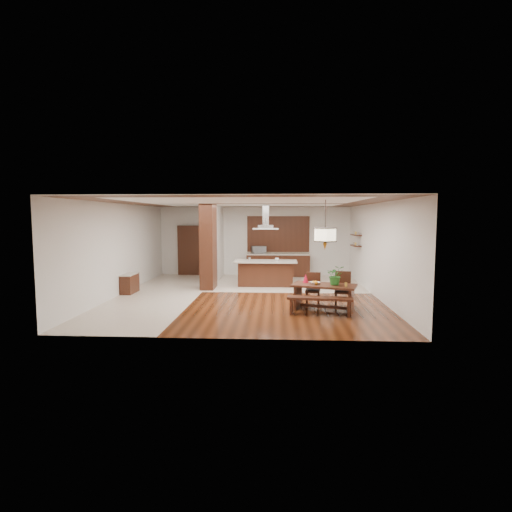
# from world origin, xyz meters

# --- Properties ---
(room_shell) EXTENTS (9.00, 9.04, 2.92)m
(room_shell) POSITION_xyz_m (0.00, 0.00, 2.06)
(room_shell) COLOR #38190A
(room_shell) RESTS_ON ground
(tile_hallway) EXTENTS (2.50, 9.00, 0.01)m
(tile_hallway) POSITION_xyz_m (-2.75, 0.00, 0.01)
(tile_hallway) COLOR beige
(tile_hallway) RESTS_ON ground
(tile_kitchen) EXTENTS (5.50, 4.00, 0.01)m
(tile_kitchen) POSITION_xyz_m (1.25, 2.50, 0.01)
(tile_kitchen) COLOR beige
(tile_kitchen) RESTS_ON ground
(soffit_band) EXTENTS (8.00, 9.00, 0.02)m
(soffit_band) POSITION_xyz_m (0.00, 0.00, 2.88)
(soffit_band) COLOR #361C0D
(soffit_band) RESTS_ON room_shell
(partition_pier) EXTENTS (0.45, 1.00, 2.90)m
(partition_pier) POSITION_xyz_m (-1.40, 1.20, 1.45)
(partition_pier) COLOR black
(partition_pier) RESTS_ON ground
(partition_stub) EXTENTS (0.18, 2.40, 2.90)m
(partition_stub) POSITION_xyz_m (-1.40, 3.30, 1.45)
(partition_stub) COLOR silver
(partition_stub) RESTS_ON ground
(hallway_console) EXTENTS (0.37, 0.88, 0.63)m
(hallway_console) POSITION_xyz_m (-3.81, 0.20, 0.32)
(hallway_console) COLOR black
(hallway_console) RESTS_ON ground
(hallway_doorway) EXTENTS (1.10, 0.20, 2.10)m
(hallway_doorway) POSITION_xyz_m (-2.70, 4.40, 1.05)
(hallway_doorway) COLOR black
(hallway_doorway) RESTS_ON ground
(rear_counter) EXTENTS (2.60, 0.62, 0.95)m
(rear_counter) POSITION_xyz_m (1.00, 4.20, 0.48)
(rear_counter) COLOR black
(rear_counter) RESTS_ON ground
(kitchen_window) EXTENTS (2.60, 0.08, 1.50)m
(kitchen_window) POSITION_xyz_m (1.00, 4.46, 1.75)
(kitchen_window) COLOR #A65D31
(kitchen_window) RESTS_ON room_shell
(shelf_lower) EXTENTS (0.26, 0.90, 0.04)m
(shelf_lower) POSITION_xyz_m (3.87, 2.60, 1.40)
(shelf_lower) COLOR black
(shelf_lower) RESTS_ON room_shell
(shelf_upper) EXTENTS (0.26, 0.90, 0.04)m
(shelf_upper) POSITION_xyz_m (3.87, 2.60, 1.80)
(shelf_upper) COLOR black
(shelf_upper) RESTS_ON room_shell
(dining_table) EXTENTS (1.81, 1.27, 0.68)m
(dining_table) POSITION_xyz_m (2.20, -1.84, 0.50)
(dining_table) COLOR black
(dining_table) RESTS_ON ground
(dining_bench) EXTENTS (1.65, 0.55, 0.46)m
(dining_bench) POSITION_xyz_m (2.03, -2.41, 0.23)
(dining_bench) COLOR black
(dining_bench) RESTS_ON ground
(dining_chair_left) EXTENTS (0.46, 0.46, 0.90)m
(dining_chair_left) POSITION_xyz_m (1.96, -1.24, 0.45)
(dining_chair_left) COLOR black
(dining_chair_left) RESTS_ON ground
(dining_chair_right) EXTENTS (0.50, 0.50, 0.97)m
(dining_chair_right) POSITION_xyz_m (2.74, -1.49, 0.48)
(dining_chair_right) COLOR black
(dining_chair_right) RESTS_ON ground
(pendant_lantern) EXTENTS (0.64, 0.64, 1.31)m
(pendant_lantern) POSITION_xyz_m (2.20, -1.84, 2.25)
(pendant_lantern) COLOR #FFEEC3
(pendant_lantern) RESTS_ON room_shell
(foliage_plant) EXTENTS (0.47, 0.41, 0.51)m
(foliage_plant) POSITION_xyz_m (2.48, -1.90, 0.94)
(foliage_plant) COLOR #246A23
(foliage_plant) RESTS_ON dining_table
(fruit_bowl) EXTENTS (0.34, 0.34, 0.06)m
(fruit_bowl) POSITION_xyz_m (1.96, -1.81, 0.72)
(fruit_bowl) COLOR #BBB5A4
(fruit_bowl) RESTS_ON dining_table
(napkin_cone) EXTENTS (0.20, 0.20, 0.24)m
(napkin_cone) POSITION_xyz_m (1.73, -1.57, 0.80)
(napkin_cone) COLOR #B10C26
(napkin_cone) RESTS_ON dining_table
(gold_ornament) EXTENTS (0.08, 0.08, 0.10)m
(gold_ornament) POSITION_xyz_m (2.72, -2.10, 0.73)
(gold_ornament) COLOR gold
(gold_ornament) RESTS_ON dining_table
(kitchen_island) EXTENTS (2.22, 0.97, 0.92)m
(kitchen_island) POSITION_xyz_m (0.55, 1.80, 0.47)
(kitchen_island) COLOR black
(kitchen_island) RESTS_ON ground
(range_hood) EXTENTS (0.90, 0.55, 0.87)m
(range_hood) POSITION_xyz_m (0.55, 1.81, 2.46)
(range_hood) COLOR silver
(range_hood) RESTS_ON room_shell
(island_cup) EXTENTS (0.18, 0.18, 0.11)m
(island_cup) POSITION_xyz_m (0.95, 1.73, 0.97)
(island_cup) COLOR silver
(island_cup) RESTS_ON kitchen_island
(microwave) EXTENTS (0.65, 0.54, 0.31)m
(microwave) POSITION_xyz_m (0.19, 4.22, 1.10)
(microwave) COLOR silver
(microwave) RESTS_ON rear_counter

